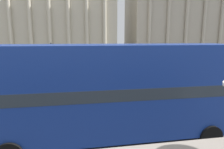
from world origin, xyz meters
The scene contains 8 objects.
double_decker_bus centered at (0.94, 5.96, 2.31)m, with size 10.41×2.68×4.17m.
plaza_building_left centered at (-6.56, 53.88, 8.93)m, with size 32.57×14.38×17.86m.
plaza_building_right centered at (31.99, 57.34, 13.08)m, with size 33.94×15.31×26.16m.
traffic_light_near centered at (-2.64, 10.98, 2.18)m, with size 0.42×0.24×3.31m.
traffic_light_mid centered at (7.92, 17.83, 2.43)m, with size 0.42×0.24×3.71m.
traffic_light_far centered at (-3.58, 23.65, 2.53)m, with size 0.42×0.24×3.88m.
pedestrian_olive centered at (2.32, 27.40, 0.92)m, with size 0.32×0.32×1.61m.
pedestrian_white centered at (2.26, 13.24, 0.99)m, with size 0.32×0.32×1.72m.
Camera 1 is at (-0.48, -1.97, 4.41)m, focal length 32.00 mm.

